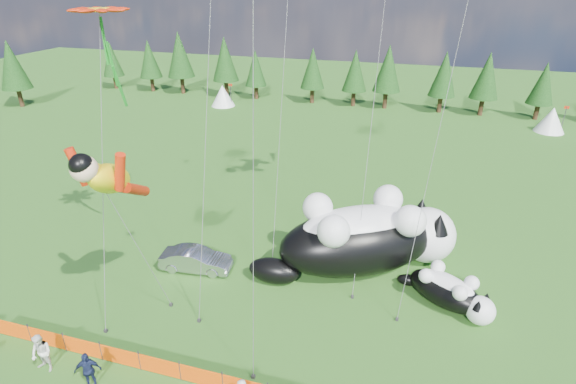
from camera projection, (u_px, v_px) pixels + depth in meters
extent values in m
plane|color=#0E3609|center=(230.00, 337.00, 21.94)|extent=(160.00, 160.00, 0.00)
cylinder|color=#262626|center=(30.00, 333.00, 21.40)|extent=(0.06, 0.06, 1.10)
cylinder|color=#262626|center=(65.00, 342.00, 20.89)|extent=(0.06, 0.06, 1.10)
cylinder|color=#262626|center=(101.00, 351.00, 20.38)|extent=(0.06, 0.06, 1.10)
cylinder|color=#262626|center=(140.00, 361.00, 19.87)|extent=(0.06, 0.06, 1.10)
cylinder|color=#262626|center=(180.00, 371.00, 19.36)|extent=(0.06, 0.06, 1.10)
cylinder|color=#262626|center=(223.00, 381.00, 18.85)|extent=(0.06, 0.06, 1.10)
cube|color=#FF4F05|center=(13.00, 330.00, 21.67)|extent=(2.00, 0.04, 0.90)
cube|color=#FF4F05|center=(47.00, 338.00, 21.16)|extent=(2.00, 0.04, 0.90)
cube|color=#FF4F05|center=(83.00, 347.00, 20.65)|extent=(2.00, 0.04, 0.90)
cube|color=#FF4F05|center=(120.00, 357.00, 20.14)|extent=(2.00, 0.04, 0.90)
cube|color=#FF4F05|center=(160.00, 366.00, 19.64)|extent=(2.00, 0.04, 0.90)
cube|color=#FF4F05|center=(201.00, 377.00, 19.13)|extent=(2.00, 0.04, 0.90)
ellipsoid|color=black|center=(359.00, 242.00, 26.23)|extent=(10.52, 8.74, 3.83)
ellipsoid|color=white|center=(360.00, 227.00, 25.81)|extent=(7.85, 6.44, 2.34)
sphere|color=white|center=(427.00, 235.00, 27.31)|extent=(3.41, 3.41, 3.41)
sphere|color=#EF5D84|center=(448.00, 232.00, 27.64)|extent=(0.48, 0.48, 0.48)
ellipsoid|color=black|center=(274.00, 271.00, 25.60)|extent=(3.32, 2.80, 1.49)
cone|color=black|center=(439.00, 223.00, 25.83)|extent=(1.19, 1.19, 1.19)
cone|color=black|center=(421.00, 208.00, 27.62)|extent=(1.19, 1.19, 1.19)
sphere|color=white|center=(388.00, 199.00, 27.17)|extent=(1.79, 1.79, 1.79)
sphere|color=white|center=(410.00, 221.00, 24.76)|extent=(1.79, 1.79, 1.79)
sphere|color=white|center=(318.00, 208.00, 26.18)|extent=(1.79, 1.79, 1.79)
sphere|color=white|center=(334.00, 231.00, 23.76)|extent=(1.79, 1.79, 1.79)
ellipsoid|color=black|center=(445.00, 291.00, 23.81)|extent=(4.56, 3.80, 1.66)
ellipsoid|color=white|center=(447.00, 285.00, 23.63)|extent=(3.41, 2.80, 1.02)
sphere|color=white|center=(480.00, 310.00, 22.57)|extent=(1.48, 1.48, 1.48)
sphere|color=#EF5D84|center=(493.00, 317.00, 22.15)|extent=(0.21, 0.21, 0.21)
ellipsoid|color=black|center=(409.00, 280.00, 25.50)|extent=(1.44, 1.22, 0.65)
cone|color=black|center=(478.00, 305.00, 22.04)|extent=(0.52, 0.52, 0.52)
cone|color=black|center=(487.00, 297.00, 22.58)|extent=(0.52, 0.52, 0.52)
sphere|color=white|center=(472.00, 283.00, 23.16)|extent=(0.78, 0.78, 0.78)
sphere|color=white|center=(460.00, 293.00, 22.43)|extent=(0.78, 0.78, 0.78)
sphere|color=white|center=(438.00, 267.00, 24.45)|extent=(0.78, 0.78, 0.78)
sphere|color=white|center=(426.00, 276.00, 23.71)|extent=(0.78, 0.78, 0.78)
imported|color=#B0AFB4|center=(196.00, 260.00, 26.68)|extent=(4.38, 1.96, 1.39)
imported|color=silver|center=(42.00, 354.00, 19.68)|extent=(1.00, 0.67, 1.94)
imported|color=#161E3D|center=(88.00, 370.00, 18.89)|extent=(1.22, 1.00, 1.86)
cylinder|color=#595959|center=(144.00, 248.00, 21.54)|extent=(0.03, 0.03, 8.22)
cube|color=#262626|center=(171.00, 305.00, 23.97)|extent=(0.15, 0.15, 0.16)
cylinder|color=#595959|center=(371.00, 134.00, 24.78)|extent=(0.03, 0.03, 17.86)
cube|color=#262626|center=(352.00, 297.00, 24.57)|extent=(0.15, 0.15, 0.16)
cylinder|color=#595959|center=(102.00, 176.00, 21.31)|extent=(0.03, 0.03, 15.23)
cube|color=#262626|center=(106.00, 331.00, 22.20)|extent=(0.15, 0.15, 0.16)
cube|color=#198B20|center=(108.00, 65.00, 21.52)|extent=(0.20, 0.20, 4.31)
cylinder|color=#595959|center=(206.00, 123.00, 21.15)|extent=(0.03, 0.03, 19.83)
cube|color=#262626|center=(199.00, 320.00, 22.87)|extent=(0.15, 0.15, 0.16)
cylinder|color=#595959|center=(449.00, 85.00, 20.68)|extent=(0.03, 0.03, 23.49)
cube|color=#262626|center=(397.00, 319.00, 22.96)|extent=(0.15, 0.15, 0.16)
cylinder|color=#595959|center=(253.00, 200.00, 16.02)|extent=(0.03, 0.03, 17.08)
cube|color=#262626|center=(253.00, 377.00, 19.66)|extent=(0.15, 0.15, 0.16)
cylinder|color=#595959|center=(281.00, 118.00, 25.25)|extent=(0.03, 0.03, 18.32)
cube|color=#262626|center=(271.00, 278.00, 26.09)|extent=(0.15, 0.15, 0.16)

